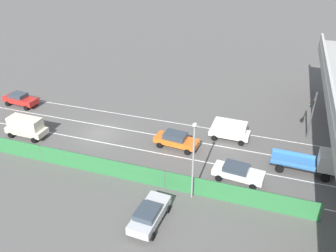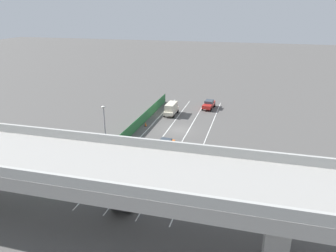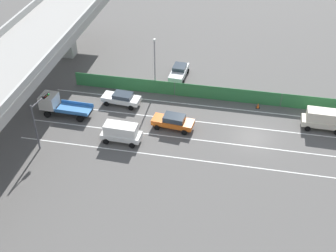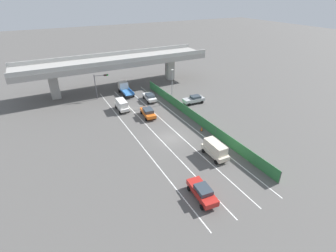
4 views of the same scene
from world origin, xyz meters
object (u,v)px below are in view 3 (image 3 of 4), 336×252
Objects in this scene: car_taxi_orange at (173,121)px; street_lamp at (155,60)px; car_van_white at (121,132)px; flatbed_truck_blue at (57,104)px; parked_wagon_silver at (179,71)px; traffic_light at (39,114)px; car_hatchback_white at (122,98)px; traffic_cone at (258,106)px; car_van_cream at (323,119)px.

car_taxi_orange is 0.66× the size of street_lamp.
flatbed_truck_blue is (3.62, 8.76, 0.03)m from car_van_white.
car_taxi_orange is 11.29m from parked_wagon_silver.
car_taxi_orange is at bearing -55.88° from car_van_white.
street_lamp is (7.17, 3.68, 3.49)m from car_taxi_orange.
car_van_white is 11.16m from street_lamp.
traffic_light is 0.76× the size of street_lamp.
car_hatchback_white is at bearing 63.45° from car_taxi_orange.
traffic_light is 25.30m from traffic_cone.
traffic_light is at bearing 104.12° from car_van_white.
car_van_white is at bearing -164.27° from car_hatchback_white.
car_hatchback_white is at bearing 137.57° from street_lamp.
traffic_cone is at bearing -63.00° from traffic_light.
car_taxi_orange is at bearing 122.64° from traffic_cone.
parked_wagon_silver is at bearing 6.84° from car_taxi_orange.
car_taxi_orange is 16.76m from car_van_cream.
car_taxi_orange is 11.01m from traffic_cone.
traffic_cone is (-5.28, -10.60, -0.60)m from parked_wagon_silver.
parked_wagon_silver is (14.64, -3.72, -0.30)m from car_van_white.
parked_wagon_silver is at bearing -30.06° from street_lamp.
car_van_white is 0.94× the size of parked_wagon_silver.
car_van_white is 0.91× the size of car_taxi_orange.
car_van_cream is 7.74m from traffic_cone.
flatbed_truck_blue is at bearing 103.97° from traffic_cone.
street_lamp is at bearing -36.62° from traffic_light.
car_taxi_orange is 13.84m from flatbed_truck_blue.
traffic_light reaches higher than car_hatchback_white.
parked_wagon_silver is (7.98, 17.79, -0.39)m from car_van_cream.
car_hatchback_white is 1.02× the size of parked_wagon_silver.
flatbed_truck_blue reaches higher than car_van_white.
parked_wagon_silver reaches higher than car_hatchback_white.
street_lamp is 13.63m from traffic_cone.
street_lamp is (10.61, -1.39, 3.20)m from car_van_white.
car_taxi_orange is 0.87× the size of traffic_light.
traffic_cone is (9.36, -14.32, -0.90)m from car_van_white.
street_lamp is (12.61, -9.38, 0.53)m from traffic_light.
street_lamp reaches higher than car_van_white.
traffic_cone is (-1.24, -12.94, -4.10)m from street_lamp.
car_van_white is 0.92× the size of car_hatchback_white.
traffic_cone is at bearing -57.36° from car_taxi_orange.
flatbed_truck_blue is (-3.04, 30.28, -0.05)m from car_van_cream.
flatbed_truck_blue is at bearing 67.58° from car_van_white.
flatbed_truck_blue reaches higher than car_hatchback_white.
flatbed_truck_blue reaches higher than traffic_cone.
traffic_light is at bearing -172.15° from flatbed_truck_blue.
car_van_cream is (6.66, -21.51, 0.09)m from car_van_white.
car_hatchback_white is at bearing 89.29° from car_van_cream.
flatbed_truck_blue is 1.09× the size of traffic_light.
car_van_white is at bearing 165.73° from parked_wagon_silver.
car_taxi_orange is at bearing -173.16° from parked_wagon_silver.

